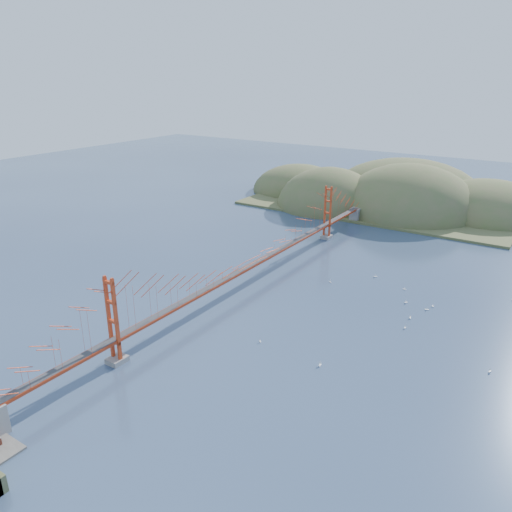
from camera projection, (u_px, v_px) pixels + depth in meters
The scene contains 14 objects.
ground at pixel (250, 283), 86.59m from camera, with size 320.00×320.00×0.00m, color navy.
bridge at pixel (251, 245), 84.29m from camera, with size 2.20×94.40×12.00m.
far_headlands at pixel (394, 204), 139.04m from camera, with size 84.00×58.00×25.00m.
sailboat_1 at pixel (433, 306), 78.01m from camera, with size 0.55×0.55×0.58m.
sailboat_7 at pixel (404, 289), 84.12m from camera, with size 0.51×0.44×0.58m.
sailboat_10 at pixel (320, 364), 62.34m from camera, with size 0.57×0.63×0.71m.
sailboat_6 at pixel (260, 341), 67.78m from camera, with size 0.54×0.54×0.56m.
sailboat_16 at pixel (330, 282), 86.97m from camera, with size 0.55×0.55×0.61m.
sailboat_8 at pixel (427, 309), 76.88m from camera, with size 0.62×0.61×0.69m.
sailboat_4 at pixel (406, 302), 79.25m from camera, with size 0.60×0.60×0.65m.
sailboat_0 at pixel (410, 317), 74.34m from camera, with size 0.49×0.56×0.64m.
sailboat_5 at pixel (490, 371), 61.01m from camera, with size 0.51×0.54×0.60m.
sailboat_14 at pixel (405, 327), 71.46m from camera, with size 0.44×0.52×0.60m.
sailboat_3 at pixel (375, 276), 89.25m from camera, with size 0.67×0.67×0.70m.
Camera 1 is at (44.73, -65.79, 34.53)m, focal length 35.00 mm.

